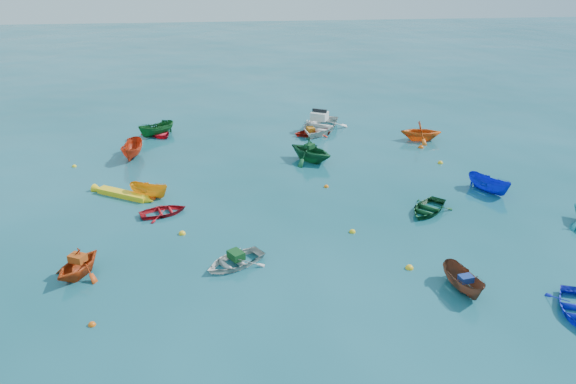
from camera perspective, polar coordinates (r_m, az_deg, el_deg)
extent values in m
plane|color=#0A464F|center=(27.93, 1.04, -4.98)|extent=(160.00, 160.00, 0.00)
imported|color=beige|center=(26.12, -5.45, -7.37)|extent=(3.58, 3.34, 0.60)
imported|color=brown|center=(25.45, 17.25, -9.45)|extent=(1.49, 2.79, 1.02)
imported|color=#D04313|center=(26.93, -20.40, -7.92)|extent=(3.17, 3.33, 1.37)
imported|color=#F99F16|center=(33.55, -13.87, -0.45)|extent=(2.63, 1.90, 0.96)
imported|color=#0F421F|center=(31.74, 13.97, -1.95)|extent=(3.57, 3.64, 0.62)
imported|color=#B40F17|center=(31.27, -12.52, -2.21)|extent=(2.98, 2.53, 0.52)
imported|color=red|center=(39.92, -15.43, 3.44)|extent=(1.42, 3.23, 1.22)
imported|color=#14552C|center=(37.86, 2.29, 3.18)|extent=(4.36, 4.38, 1.75)
imported|color=#B81B0F|center=(42.98, 2.42, 5.82)|extent=(3.08, 2.46, 0.57)
imported|color=#0F20C6|center=(35.26, 19.62, 0.05)|extent=(2.35, 2.94, 1.08)
imported|color=red|center=(43.95, -13.01, 5.63)|extent=(3.31, 3.48, 0.59)
imported|color=orange|center=(42.96, 13.27, 5.16)|extent=(3.35, 3.03, 1.54)
imported|color=#145721|center=(43.88, -13.14, 5.58)|extent=(3.02, 2.68, 1.14)
imported|color=silver|center=(43.94, 3.18, 6.22)|extent=(5.55, 6.15, 1.65)
cube|color=#11461C|center=(25.92, -5.31, -6.39)|extent=(0.87, 0.93, 0.36)
cube|color=navy|center=(25.00, 17.62, -8.39)|extent=(0.63, 0.53, 0.27)
cube|color=#B44412|center=(26.54, -20.60, -6.30)|extent=(0.85, 0.78, 0.34)
cube|color=#10431D|center=(37.56, 2.20, 4.68)|extent=(0.79, 0.78, 0.31)
cube|color=orange|center=(42.81, 2.31, 6.38)|extent=(0.64, 0.77, 0.33)
sphere|color=#ED5E0C|center=(23.64, -19.28, -12.66)|extent=(0.30, 0.30, 0.30)
sphere|color=yellow|center=(26.33, 12.22, -7.60)|extent=(0.37, 0.37, 0.37)
sphere|color=yellow|center=(29.04, -10.70, -4.22)|extent=(0.36, 0.36, 0.36)
sphere|color=#F64F0D|center=(33.18, -13.59, -0.71)|extent=(0.35, 0.35, 0.35)
sphere|color=yellow|center=(28.89, 6.55, -4.08)|extent=(0.33, 0.33, 0.33)
sphere|color=orange|center=(33.90, 3.91, 0.51)|extent=(0.29, 0.29, 0.29)
sphere|color=yellow|center=(39.43, -20.88, 2.42)|extent=(0.29, 0.29, 0.29)
sphere|color=#E3510C|center=(41.33, 13.34, 4.39)|extent=(0.38, 0.38, 0.38)
sphere|color=yellow|center=(38.77, 15.21, 2.84)|extent=(0.34, 0.34, 0.34)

